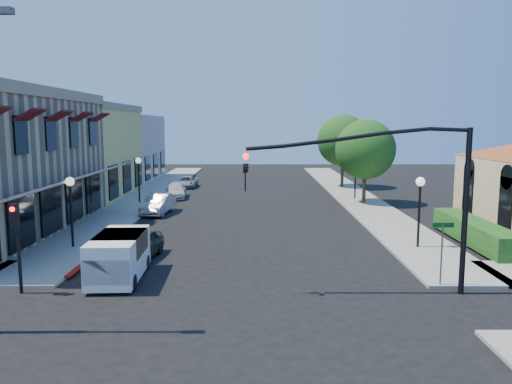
{
  "coord_description": "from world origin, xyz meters",
  "views": [
    {
      "loc": [
        0.61,
        -15.97,
        6.12
      ],
      "look_at": [
        0.53,
        9.74,
        2.6
      ],
      "focal_mm": 35.0,
      "sensor_mm": 36.0,
      "label": 1
    }
  ],
  "objects_px": {
    "lamppost_left_far": "(139,168)",
    "street_tree_b": "(343,140)",
    "parked_car_d": "(187,182)",
    "parked_car_b": "(158,204)",
    "secondary_signal": "(16,231)",
    "lamppost_right_far": "(356,166)",
    "street_name_sign": "(442,243)",
    "white_van": "(119,254)",
    "street_tree_a": "(365,149)",
    "lamppost_right_near": "(420,194)",
    "lamppost_left_near": "(70,194)",
    "parked_car_c": "(176,191)",
    "parked_car_a": "(138,246)",
    "signal_mast_arm": "(406,182)"
  },
  "relations": [
    {
      "from": "parked_car_a",
      "to": "parked_car_d",
      "type": "xyz_separation_m",
      "value": [
        -1.4,
        26.0,
        -0.13
      ]
    },
    {
      "from": "signal_mast_arm",
      "to": "parked_car_a",
      "type": "height_order",
      "value": "signal_mast_arm"
    },
    {
      "from": "lamppost_right_near",
      "to": "lamppost_left_near",
      "type": "bearing_deg",
      "value": 180.0
    },
    {
      "from": "street_tree_a",
      "to": "parked_car_b",
      "type": "height_order",
      "value": "street_tree_a"
    },
    {
      "from": "parked_car_b",
      "to": "parked_car_d",
      "type": "bearing_deg",
      "value": 95.84
    },
    {
      "from": "secondary_signal",
      "to": "white_van",
      "type": "relative_size",
      "value": 0.81
    },
    {
      "from": "street_tree_b",
      "to": "lamppost_left_far",
      "type": "height_order",
      "value": "street_tree_b"
    },
    {
      "from": "lamppost_right_far",
      "to": "lamppost_left_far",
      "type": "bearing_deg",
      "value": -173.29
    },
    {
      "from": "street_tree_a",
      "to": "parked_car_b",
      "type": "bearing_deg",
      "value": -163.85
    },
    {
      "from": "street_tree_b",
      "to": "lamppost_right_far",
      "type": "relative_size",
      "value": 1.97
    },
    {
      "from": "lamppost_right_far",
      "to": "parked_car_d",
      "type": "xyz_separation_m",
      "value": [
        -14.7,
        8.0,
        -2.21
      ]
    },
    {
      "from": "street_tree_a",
      "to": "parked_car_c",
      "type": "xyz_separation_m",
      "value": [
        -15.0,
        3.0,
        -3.6
      ]
    },
    {
      "from": "street_tree_a",
      "to": "white_van",
      "type": "distance_m",
      "value": 23.53
    },
    {
      "from": "parked_car_b",
      "to": "signal_mast_arm",
      "type": "bearing_deg",
      "value": -47.44
    },
    {
      "from": "parked_car_a",
      "to": "lamppost_left_far",
      "type": "bearing_deg",
      "value": 109.47
    },
    {
      "from": "parked_car_c",
      "to": "lamppost_right_far",
      "type": "bearing_deg",
      "value": -9.25
    },
    {
      "from": "secondary_signal",
      "to": "lamppost_right_far",
      "type": "height_order",
      "value": "lamppost_right_far"
    },
    {
      "from": "lamppost_right_far",
      "to": "street_name_sign",
      "type": "bearing_deg",
      "value": -92.63
    },
    {
      "from": "street_tree_a",
      "to": "signal_mast_arm",
      "type": "bearing_deg",
      "value": -98.17
    },
    {
      "from": "secondary_signal",
      "to": "parked_car_d",
      "type": "height_order",
      "value": "secondary_signal"
    },
    {
      "from": "signal_mast_arm",
      "to": "lamppost_left_far",
      "type": "distance_m",
      "value": 25.07
    },
    {
      "from": "secondary_signal",
      "to": "white_van",
      "type": "distance_m",
      "value": 3.8
    },
    {
      "from": "lamppost_left_near",
      "to": "lamppost_right_far",
      "type": "distance_m",
      "value": 23.35
    },
    {
      "from": "lamppost_right_far",
      "to": "parked_car_c",
      "type": "height_order",
      "value": "lamppost_right_far"
    },
    {
      "from": "lamppost_left_far",
      "to": "street_tree_b",
      "type": "bearing_deg",
      "value": 30.03
    },
    {
      "from": "lamppost_left_far",
      "to": "lamppost_right_far",
      "type": "relative_size",
      "value": 1.0
    },
    {
      "from": "signal_mast_arm",
      "to": "lamppost_right_near",
      "type": "xyz_separation_m",
      "value": [
        2.64,
        6.5,
        -1.35
      ]
    },
    {
      "from": "lamppost_right_far",
      "to": "parked_car_a",
      "type": "bearing_deg",
      "value": -126.46
    },
    {
      "from": "street_name_sign",
      "to": "lamppost_right_near",
      "type": "xyz_separation_m",
      "value": [
        1.0,
        5.8,
        1.04
      ]
    },
    {
      "from": "lamppost_left_far",
      "to": "parked_car_d",
      "type": "height_order",
      "value": "lamppost_left_far"
    },
    {
      "from": "white_van",
      "to": "parked_car_a",
      "type": "distance_m",
      "value": 2.92
    },
    {
      "from": "signal_mast_arm",
      "to": "parked_car_d",
      "type": "relative_size",
      "value": 2.12
    },
    {
      "from": "street_tree_a",
      "to": "parked_car_a",
      "type": "xyz_separation_m",
      "value": [
        -13.6,
        -16.0,
        -3.54
      ]
    },
    {
      "from": "street_name_sign",
      "to": "white_van",
      "type": "bearing_deg",
      "value": 175.82
    },
    {
      "from": "lamppost_left_near",
      "to": "lamppost_right_near",
      "type": "relative_size",
      "value": 1.0
    },
    {
      "from": "signal_mast_arm",
      "to": "parked_car_d",
      "type": "height_order",
      "value": "signal_mast_arm"
    },
    {
      "from": "parked_car_a",
      "to": "parked_car_d",
      "type": "height_order",
      "value": "parked_car_a"
    },
    {
      "from": "street_tree_b",
      "to": "lamppost_right_near",
      "type": "relative_size",
      "value": 1.97
    },
    {
      "from": "street_tree_a",
      "to": "street_name_sign",
      "type": "distance_m",
      "value": 20.0
    },
    {
      "from": "lamppost_left_near",
      "to": "lamppost_left_far",
      "type": "height_order",
      "value": "same"
    },
    {
      "from": "lamppost_left_far",
      "to": "secondary_signal",
      "type": "bearing_deg",
      "value": -88.61
    },
    {
      "from": "signal_mast_arm",
      "to": "lamppost_left_near",
      "type": "relative_size",
      "value": 2.24
    },
    {
      "from": "street_tree_b",
      "to": "lamppost_left_near",
      "type": "height_order",
      "value": "street_tree_b"
    },
    {
      "from": "lamppost_right_near",
      "to": "parked_car_c",
      "type": "xyz_separation_m",
      "value": [
        -14.7,
        17.0,
        -2.15
      ]
    },
    {
      "from": "parked_car_c",
      "to": "parked_car_d",
      "type": "bearing_deg",
      "value": 84.64
    },
    {
      "from": "lamppost_right_near",
      "to": "parked_car_b",
      "type": "xyz_separation_m",
      "value": [
        -14.7,
        9.66,
        -2.06
      ]
    },
    {
      "from": "street_tree_b",
      "to": "white_van",
      "type": "relative_size",
      "value": 1.71
    },
    {
      "from": "street_tree_b",
      "to": "parked_car_a",
      "type": "xyz_separation_m",
      "value": [
        -13.6,
        -26.0,
        -3.89
      ]
    },
    {
      "from": "street_name_sign",
      "to": "parked_car_c",
      "type": "height_order",
      "value": "street_name_sign"
    },
    {
      "from": "lamppost_left_near",
      "to": "lamppost_right_far",
      "type": "relative_size",
      "value": 1.0
    }
  ]
}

